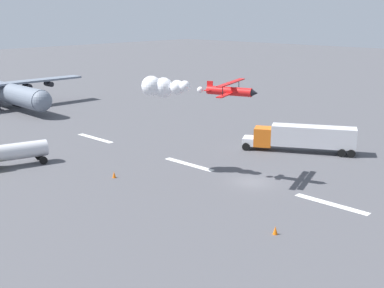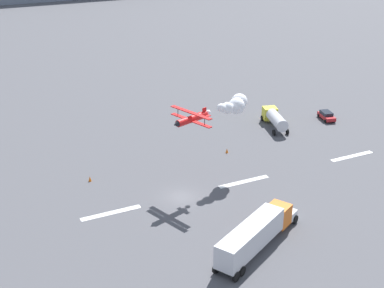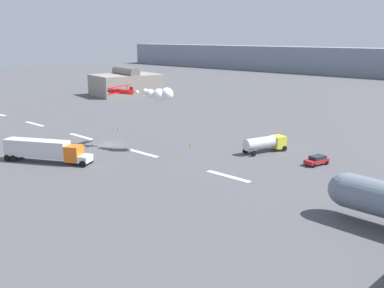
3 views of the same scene
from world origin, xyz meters
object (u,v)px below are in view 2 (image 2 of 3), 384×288
object	(u,v)px
airport_staff_sedan	(326,115)
stunt_biplane_red	(229,107)
traffic_cone_near	(90,179)
fuel_tanker_truck	(275,118)
semi_truck_orange	(257,233)
traffic_cone_far	(227,151)

from	to	relation	value
airport_staff_sedan	stunt_biplane_red	bearing A→B (deg)	-157.77
stunt_biplane_red	traffic_cone_near	size ratio (longest dim) A/B	18.11
fuel_tanker_truck	traffic_cone_near	distance (m)	35.99
semi_truck_orange	traffic_cone_near	world-z (taller)	semi_truck_orange
semi_truck_orange	airport_staff_sedan	bearing A→B (deg)	41.20
fuel_tanker_truck	semi_truck_orange	bearing A→B (deg)	-127.03
stunt_biplane_red	semi_truck_orange	xyz separation A→B (m)	(-6.60, -18.55, -8.20)
traffic_cone_near	airport_staff_sedan	bearing A→B (deg)	6.06
airport_staff_sedan	traffic_cone_far	world-z (taller)	airport_staff_sedan
semi_truck_orange	fuel_tanker_truck	world-z (taller)	semi_truck_orange
stunt_biplane_red	fuel_tanker_truck	bearing A→B (deg)	36.26
fuel_tanker_truck	traffic_cone_far	world-z (taller)	fuel_tanker_truck
semi_truck_orange	airport_staff_sedan	xyz separation A→B (m)	(33.96, 29.74, -1.32)
semi_truck_orange	fuel_tanker_truck	size ratio (longest dim) A/B	1.68
stunt_biplane_red	airport_staff_sedan	size ratio (longest dim) A/B	3.00
stunt_biplane_red	traffic_cone_near	xyz separation A→B (m)	(-18.93, 6.27, -9.96)
stunt_biplane_red	semi_truck_orange	size ratio (longest dim) A/B	0.92
fuel_tanker_truck	airport_staff_sedan	size ratio (longest dim) A/B	1.94
fuel_tanker_truck	traffic_cone_far	xyz separation A→B (m)	(-12.99, -5.88, -1.36)
airport_staff_sedan	traffic_cone_near	xyz separation A→B (m)	(-46.29, -4.91, -0.44)
traffic_cone_far	semi_truck_orange	bearing A→B (deg)	-112.29
traffic_cone_far	traffic_cone_near	bearing A→B (deg)	179.98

